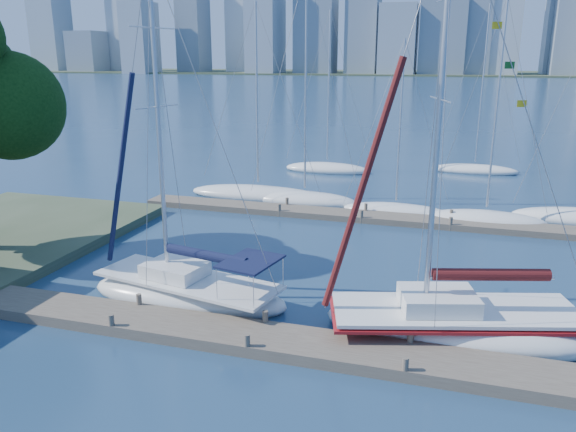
% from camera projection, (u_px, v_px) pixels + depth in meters
% --- Properties ---
extents(ground, '(700.00, 700.00, 0.00)m').
position_uv_depth(ground, '(257.00, 344.00, 18.96)').
color(ground, navy).
rests_on(ground, ground).
extents(near_dock, '(26.00, 2.00, 0.40)m').
position_uv_depth(near_dock, '(257.00, 338.00, 18.90)').
color(near_dock, brown).
rests_on(near_dock, ground).
extents(far_dock, '(30.00, 1.80, 0.36)m').
position_uv_depth(far_dock, '(380.00, 218.00, 33.10)').
color(far_dock, brown).
rests_on(far_dock, ground).
extents(far_shore, '(800.00, 100.00, 1.50)m').
position_uv_depth(far_shore, '(450.00, 74.00, 313.74)').
color(far_shore, '#38472D').
rests_on(far_shore, ground).
extents(sailboat_navy, '(8.55, 4.22, 13.56)m').
position_uv_depth(sailboat_navy, '(187.00, 276.00, 21.96)').
color(sailboat_navy, silver).
rests_on(sailboat_navy, ground).
extents(sailboat_maroon, '(9.41, 5.25, 14.46)m').
position_uv_depth(sailboat_maroon, '(455.00, 307.00, 19.17)').
color(sailboat_maroon, silver).
rests_on(sailboat_maroon, ground).
extents(bg_boat_0, '(10.12, 5.31, 13.10)m').
position_uv_depth(bg_boat_0, '(258.00, 194.00, 38.39)').
color(bg_boat_0, silver).
rests_on(bg_boat_0, ground).
extents(bg_boat_1, '(7.40, 4.88, 15.04)m').
position_uv_depth(bg_boat_1, '(305.00, 199.00, 36.98)').
color(bg_boat_1, silver).
rests_on(bg_boat_1, ground).
extents(bg_boat_2, '(6.77, 4.19, 10.66)m').
position_uv_depth(bg_boat_2, '(396.00, 210.00, 34.56)').
color(bg_boat_2, silver).
rests_on(bg_boat_2, ground).
extents(bg_boat_3, '(7.09, 4.79, 12.75)m').
position_uv_depth(bg_boat_3, '(486.00, 219.00, 32.55)').
color(bg_boat_3, silver).
rests_on(bg_boat_3, ground).
extents(bg_boat_6, '(7.21, 2.43, 13.25)m').
position_uv_depth(bg_boat_6, '(327.00, 168.00, 47.22)').
color(bg_boat_6, silver).
rests_on(bg_boat_6, ground).
extents(bg_boat_7, '(7.09, 2.48, 13.63)m').
position_uv_depth(bg_boat_7, '(475.00, 169.00, 46.88)').
color(bg_boat_7, silver).
rests_on(bg_boat_7, ground).
extents(skyline, '(503.33, 51.31, 100.95)m').
position_uv_depth(skyline, '(510.00, 3.00, 269.94)').
color(skyline, gray).
rests_on(skyline, ground).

